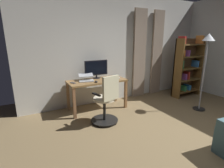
{
  "coord_description": "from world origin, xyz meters",
  "views": [
    {
      "loc": [
        2.52,
        1.51,
        1.7
      ],
      "look_at": [
        0.87,
        -1.57,
        0.76
      ],
      "focal_mm": 27.58,
      "sensor_mm": 36.0,
      "label": 1
    }
  ],
  "objects": [
    {
      "name": "laptop",
      "position": [
        1.2,
        -2.22,
        0.78
      ],
      "size": [
        0.41,
        0.41,
        0.16
      ],
      "rotation": [
        0.0,
        0.0,
        -0.25
      ],
      "color": "#B7BCC1",
      "rests_on": "desk"
    },
    {
      "name": "desk",
      "position": [
        0.95,
        -2.17,
        0.63
      ],
      "size": [
        1.38,
        0.61,
        0.73
      ],
      "color": "olive",
      "rests_on": "ground"
    },
    {
      "name": "curtain_right_panel",
      "position": [
        -0.54,
        -2.51,
        1.24
      ],
      "size": [
        0.41,
        0.06,
        2.48
      ],
      "primitive_type": "cube",
      "color": "gray",
      "rests_on": "ground"
    },
    {
      "name": "computer_monitor",
      "position": [
        0.88,
        -2.36,
        0.98
      ],
      "size": [
        0.59,
        0.18,
        0.44
      ],
      "color": "black",
      "rests_on": "desk"
    },
    {
      "name": "floor_lamp",
      "position": [
        -1.23,
        -0.94,
        1.42
      ],
      "size": [
        0.28,
        0.28,
        1.8
      ],
      "color": "black",
      "rests_on": "ground"
    },
    {
      "name": "computer_mouse",
      "position": [
        1.06,
        -1.97,
        0.75
      ],
      "size": [
        0.06,
        0.1,
        0.04
      ],
      "primitive_type": "ellipsoid",
      "color": "#232328",
      "rests_on": "desk"
    },
    {
      "name": "computer_keyboard",
      "position": [
        0.58,
        -2.11,
        0.74
      ],
      "size": [
        0.38,
        0.13,
        0.02
      ],
      "primitive_type": "cube",
      "color": "#B7BCC1",
      "rests_on": "desk"
    },
    {
      "name": "bookshelf",
      "position": [
        -1.8,
        -1.88,
        0.86
      ],
      "size": [
        0.9,
        0.3,
        1.77
      ],
      "color": "brown",
      "rests_on": "ground"
    },
    {
      "name": "curtain_left_panel",
      "position": [
        -1.19,
        -2.51,
        1.24
      ],
      "size": [
        0.37,
        0.06,
        2.48
      ],
      "primitive_type": "cube",
      "color": "gray",
      "rests_on": "ground"
    },
    {
      "name": "office_chair",
      "position": [
        1.09,
        -1.4,
        0.47
      ],
      "size": [
        0.56,
        0.56,
        1.01
      ],
      "rotation": [
        0.0,
        0.0,
        3.38
      ],
      "color": "black",
      "rests_on": "ground"
    },
    {
      "name": "back_room_partition",
      "position": [
        0.0,
        -2.62,
        1.42
      ],
      "size": [
        5.44,
        0.1,
        2.83
      ],
      "primitive_type": "cube",
      "color": "silver",
      "rests_on": "ground"
    },
    {
      "name": "ground_plane",
      "position": [
        0.0,
        0.0,
        0.0
      ],
      "size": [
        7.07,
        7.07,
        0.0
      ],
      "primitive_type": "plane",
      "color": "olive"
    },
    {
      "name": "cell_phone_by_monitor",
      "position": [
        1.53,
        -2.16,
        0.74
      ],
      "size": [
        0.13,
        0.16,
        0.01
      ],
      "primitive_type": "cube",
      "rotation": [
        0.0,
        0.0,
        0.47
      ],
      "color": "#333338",
      "rests_on": "desk"
    }
  ]
}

